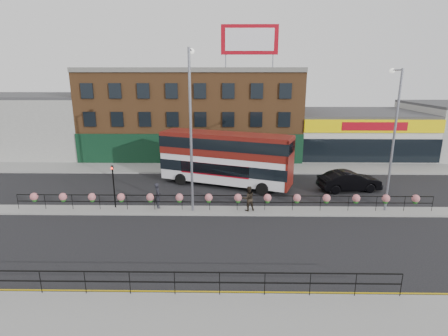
{
  "coord_description": "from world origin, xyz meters",
  "views": [
    {
      "loc": [
        0.4,
        -23.7,
        9.64
      ],
      "look_at": [
        0.0,
        3.0,
        2.5
      ],
      "focal_mm": 28.0,
      "sensor_mm": 36.0,
      "label": 1
    }
  ],
  "objects_px": {
    "double_decker_bus": "(226,154)",
    "pedestrian_b": "(248,198)",
    "pedestrian_a": "(158,195)",
    "lamp_column_west": "(191,118)",
    "lamp_column_east": "(393,129)",
    "car": "(349,181)"
  },
  "relations": [
    {
      "from": "double_decker_bus",
      "to": "pedestrian_b",
      "type": "height_order",
      "value": "double_decker_bus"
    },
    {
      "from": "pedestrian_a",
      "to": "lamp_column_west",
      "type": "height_order",
      "value": "lamp_column_west"
    },
    {
      "from": "pedestrian_a",
      "to": "double_decker_bus",
      "type": "bearing_deg",
      "value": -60.45
    },
    {
      "from": "double_decker_bus",
      "to": "lamp_column_west",
      "type": "distance_m",
      "value": 7.65
    },
    {
      "from": "pedestrian_b",
      "to": "lamp_column_east",
      "type": "height_order",
      "value": "lamp_column_east"
    },
    {
      "from": "double_decker_bus",
      "to": "lamp_column_west",
      "type": "relative_size",
      "value": 1.06
    },
    {
      "from": "lamp_column_west",
      "to": "lamp_column_east",
      "type": "xyz_separation_m",
      "value": [
        13.95,
        0.27,
        -0.78
      ]
    },
    {
      "from": "double_decker_bus",
      "to": "pedestrian_a",
      "type": "distance_m",
      "value": 7.89
    },
    {
      "from": "pedestrian_a",
      "to": "lamp_column_east",
      "type": "relative_size",
      "value": 0.19
    },
    {
      "from": "double_decker_bus",
      "to": "lamp_column_east",
      "type": "relative_size",
      "value": 1.2
    },
    {
      "from": "car",
      "to": "lamp_column_east",
      "type": "xyz_separation_m",
      "value": [
        1.03,
        -4.57,
        5.18
      ]
    },
    {
      "from": "pedestrian_a",
      "to": "pedestrian_b",
      "type": "bearing_deg",
      "value": -114.63
    },
    {
      "from": "lamp_column_west",
      "to": "lamp_column_east",
      "type": "bearing_deg",
      "value": 1.12
    },
    {
      "from": "car",
      "to": "pedestrian_b",
      "type": "relative_size",
      "value": 2.97
    },
    {
      "from": "pedestrian_a",
      "to": "lamp_column_west",
      "type": "bearing_deg",
      "value": -116.4
    },
    {
      "from": "pedestrian_a",
      "to": "pedestrian_b",
      "type": "xyz_separation_m",
      "value": [
        6.63,
        -0.49,
        -0.02
      ]
    },
    {
      "from": "lamp_column_west",
      "to": "double_decker_bus",
      "type": "bearing_deg",
      "value": 69.35
    },
    {
      "from": "double_decker_bus",
      "to": "lamp_column_west",
      "type": "bearing_deg",
      "value": -110.65
    },
    {
      "from": "car",
      "to": "pedestrian_a",
      "type": "bearing_deg",
      "value": 98.04
    },
    {
      "from": "lamp_column_east",
      "to": "pedestrian_a",
      "type": "bearing_deg",
      "value": -180.0
    },
    {
      "from": "pedestrian_b",
      "to": "lamp_column_east",
      "type": "xyz_separation_m",
      "value": [
        9.93,
        0.49,
        4.98
      ]
    },
    {
      "from": "double_decker_bus",
      "to": "pedestrian_a",
      "type": "relative_size",
      "value": 6.35
    }
  ]
}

